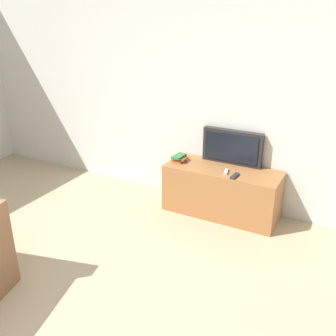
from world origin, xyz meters
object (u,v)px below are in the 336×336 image
Objects in this scene: remote_on_stand at (226,172)px; remote_secondary at (235,176)px; tv_stand at (222,191)px; book_stack at (179,158)px; television at (232,147)px.

remote_on_stand and remote_secondary have the same top height.
book_stack reaches higher than tv_stand.
book_stack is at bearing 170.21° from remote_secondary.
remote_secondary is (0.17, -0.37, -0.19)m from television.
remote_on_stand is at bearing -81.31° from television.
remote_secondary is (0.75, -0.13, -0.03)m from book_stack.
remote_secondary is at bearing -9.79° from book_stack.
tv_stand is at bearing -96.79° from television.
book_stack is at bearing -177.13° from tv_stand.
book_stack is (-0.55, -0.03, 0.33)m from tv_stand.
television is 0.36m from remote_on_stand.
tv_stand is 0.54m from television.
tv_stand is 1.87× the size of television.
remote_secondary is (0.13, -0.07, 0.00)m from remote_on_stand.
remote_secondary reaches higher than tv_stand.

